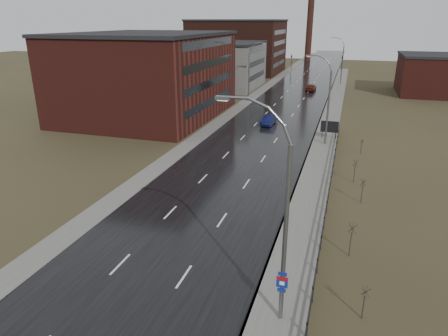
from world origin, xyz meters
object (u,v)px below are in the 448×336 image
Objects in this scene: streetlight_main at (279,220)px; car_far at (311,88)px; car_near at (269,120)px; billboard at (330,127)px.

car_far is at bearing 94.33° from streetlight_main.
car_far reaches higher than car_near.
billboard is 0.54× the size of car_far.
car_far is (-6.39, 39.37, -0.94)m from billboard.
streetlight_main is 2.53× the size of car_far.
car_near is 0.94× the size of car_far.
car_far is (3.01, 33.91, 0.07)m from car_near.
car_near is at bearing 149.81° from billboard.
streetlight_main reaches higher than car_far.
car_near is (-8.77, 42.12, -5.31)m from streetlight_main.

